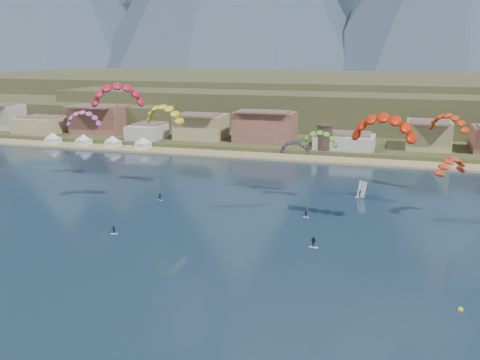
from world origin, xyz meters
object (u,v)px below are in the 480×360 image
object	(u,v)px
watchtower	(325,137)
kitesurfer_green	(319,137)
kitesurfer_yellow	(164,111)
buoy	(460,310)
windsurfer	(361,192)
kitesurfer_orange	(384,123)
kitesurfer_red	(117,91)

from	to	relation	value
watchtower	kitesurfer_green	size ratio (longest dim) A/B	0.45
kitesurfer_yellow	buoy	bearing A→B (deg)	-36.73
watchtower	kitesurfer_green	distance (m)	61.17
kitesurfer_yellow	windsurfer	xyz separation A→B (m)	(47.72, 7.02, -18.71)
kitesurfer_orange	windsurfer	bearing A→B (deg)	102.04
kitesurfer_orange	kitesurfer_green	bearing A→B (deg)	133.97
kitesurfer_red	buoy	bearing A→B (deg)	-22.71
windsurfer	kitesurfer_orange	bearing A→B (deg)	-77.96
watchtower	kitesurfer_green	world-z (taller)	kitesurfer_green
windsurfer	kitesurfer_green	bearing A→B (deg)	-134.21
kitesurfer_red	windsurfer	world-z (taller)	kitesurfer_red
kitesurfer_red	kitesurfer_green	world-z (taller)	kitesurfer_red
watchtower	kitesurfer_red	bearing A→B (deg)	-112.27
kitesurfer_red	buoy	size ratio (longest dim) A/B	39.70
kitesurfer_red	kitesurfer_green	bearing A→B (deg)	25.67
kitesurfer_orange	kitesurfer_yellow	bearing A→B (deg)	162.18
windsurfer	buoy	xyz separation A→B (m)	(17.69, -55.83, -1.11)
kitesurfer_yellow	kitesurfer_orange	size ratio (longest dim) A/B	0.86
watchtower	kitesurfer_red	world-z (taller)	kitesurfer_red
windsurfer	buoy	bearing A→B (deg)	-72.41
kitesurfer_orange	buoy	world-z (taller)	kitesurfer_orange
kitesurfer_green	watchtower	bearing A→B (deg)	96.61
kitesurfer_red	buoy	distance (m)	76.23
watchtower	buoy	xyz separation A→B (m)	(33.71, -106.57, -6.24)
watchtower	kitesurfer_orange	bearing A→B (deg)	-74.21
watchtower	kitesurfer_yellow	bearing A→B (deg)	-118.76
kitesurfer_green	windsurfer	bearing A→B (deg)	45.79
watchtower	kitesurfer_red	xyz separation A→B (m)	(-32.33, -78.94, 19.96)
kitesurfer_orange	buoy	size ratio (longest dim) A/B	35.24
kitesurfer_green	buoy	distance (m)	55.87
kitesurfer_green	buoy	xyz separation A→B (m)	(26.75, -46.52, -15.56)
kitesurfer_orange	windsurfer	distance (m)	31.62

